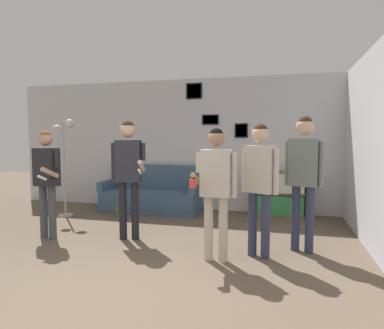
{
  "coord_description": "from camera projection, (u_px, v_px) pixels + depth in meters",
  "views": [
    {
      "loc": [
        1.79,
        -2.57,
        1.5
      ],
      "look_at": [
        0.52,
        2.15,
        1.11
      ],
      "focal_mm": 32.0,
      "sensor_mm": 36.0,
      "label": 1
    }
  ],
  "objects": [
    {
      "name": "person_spectator_near_bookshelf",
      "position": [
        260.0,
        176.0,
        4.22
      ],
      "size": [
        0.47,
        0.33,
        1.67
      ],
      "color": "#2D334C",
      "rests_on": "ground_plane"
    },
    {
      "name": "bottle_on_floor",
      "position": [
        118.0,
        211.0,
        6.43
      ],
      "size": [
        0.07,
        0.07,
        0.28
      ],
      "color": "#3D6638",
      "rests_on": "ground_plane"
    },
    {
      "name": "person_player_foreground_left",
      "position": [
        46.0,
        173.0,
        5.02
      ],
      "size": [
        0.49,
        0.5,
        1.6
      ],
      "color": "#3D4247",
      "rests_on": "ground_plane"
    },
    {
      "name": "couch",
      "position": [
        152.0,
        196.0,
        7.01
      ],
      "size": [
        2.04,
        0.8,
        0.92
      ],
      "color": "#3D5670",
      "rests_on": "ground_plane"
    },
    {
      "name": "drinking_cup",
      "position": [
        266.0,
        168.0,
        6.56
      ],
      "size": [
        0.08,
        0.08,
        0.1
      ],
      "color": "white",
      "rests_on": "bookshelf"
    },
    {
      "name": "person_player_foreground_center",
      "position": [
        128.0,
        167.0,
        4.96
      ],
      "size": [
        0.55,
        0.44,
        1.74
      ],
      "color": "black",
      "rests_on": "ground_plane"
    },
    {
      "name": "wall_back",
      "position": [
        195.0,
        145.0,
        7.12
      ],
      "size": [
        8.18,
        0.08,
        2.7
      ],
      "color": "silver",
      "rests_on": "ground_plane"
    },
    {
      "name": "floor_lamp",
      "position": [
        64.0,
        149.0,
        6.44
      ],
      "size": [
        0.44,
        0.28,
        1.84
      ],
      "color": "#ADA89E",
      "rests_on": "ground_plane"
    },
    {
      "name": "bookshelf",
      "position": [
        279.0,
        194.0,
        6.53
      ],
      "size": [
        1.09,
        0.3,
        0.86
      ],
      "color": "brown",
      "rests_on": "ground_plane"
    },
    {
      "name": "wall_right",
      "position": [
        377.0,
        149.0,
        4.26
      ],
      "size": [
        0.06,
        6.71,
        2.7
      ],
      "color": "silver",
      "rests_on": "ground_plane"
    },
    {
      "name": "person_spectator_far_right",
      "position": [
        304.0,
        168.0,
        4.42
      ],
      "size": [
        0.48,
        0.3,
        1.77
      ],
      "color": "#2D334C",
      "rests_on": "ground_plane"
    },
    {
      "name": "ground_plane",
      "position": [
        73.0,
        306.0,
        3.05
      ],
      "size": [
        20.0,
        20.0,
        0.0
      ],
      "primitive_type": "plane",
      "color": "brown"
    },
    {
      "name": "person_watcher_holding_cup",
      "position": [
        216.0,
        181.0,
        4.09
      ],
      "size": [
        0.51,
        0.4,
        1.61
      ],
      "color": "#B7AD99",
      "rests_on": "ground_plane"
    }
  ]
}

